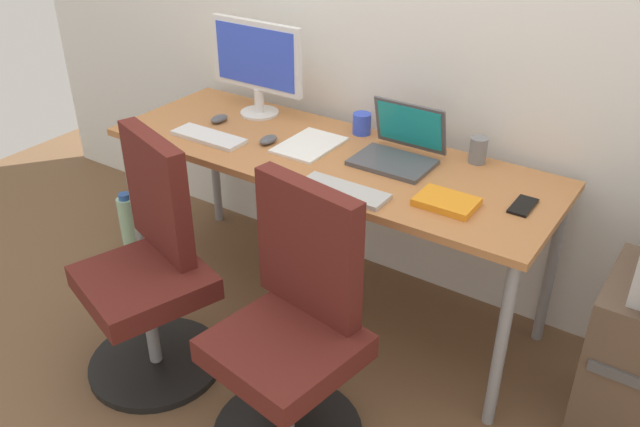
% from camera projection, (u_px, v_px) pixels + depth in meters
% --- Properties ---
extents(ground_plane, '(5.28, 5.28, 0.00)m').
position_uv_depth(ground_plane, '(326.00, 299.00, 3.11)').
color(ground_plane, brown).
extents(desk, '(1.91, 0.66, 0.75)m').
position_uv_depth(desk, '(327.00, 167.00, 2.76)').
color(desk, '#B77542').
rests_on(desk, ground).
extents(office_chair_left, '(0.56, 0.56, 0.94)m').
position_uv_depth(office_chair_left, '(152.00, 271.00, 2.56)').
color(office_chair_left, black).
rests_on(office_chair_left, ground).
extents(office_chair_right, '(0.54, 0.54, 0.94)m').
position_uv_depth(office_chair_right, '(294.00, 335.00, 2.24)').
color(office_chair_right, black).
rests_on(office_chair_right, ground).
extents(water_bottle_on_floor, '(0.09, 0.09, 0.31)m').
position_uv_depth(water_bottle_on_floor, '(128.00, 222.00, 3.43)').
color(water_bottle_on_floor, '#A5D8B2').
rests_on(water_bottle_on_floor, ground).
extents(desktop_monitor, '(0.48, 0.18, 0.43)m').
position_uv_depth(desktop_monitor, '(257.00, 62.00, 2.98)').
color(desktop_monitor, silver).
rests_on(desktop_monitor, desk).
extents(open_laptop, '(0.31, 0.28, 0.22)m').
position_uv_depth(open_laptop, '(400.00, 147.00, 2.65)').
color(open_laptop, '#4C4C51').
rests_on(open_laptop, desk).
extents(keyboard_by_monitor, '(0.34, 0.12, 0.02)m').
position_uv_depth(keyboard_by_monitor, '(209.00, 137.00, 2.85)').
color(keyboard_by_monitor, silver).
rests_on(keyboard_by_monitor, desk).
extents(keyboard_by_laptop, '(0.34, 0.12, 0.02)m').
position_uv_depth(keyboard_by_laptop, '(344.00, 191.00, 2.43)').
color(keyboard_by_laptop, '#B7B7B7').
rests_on(keyboard_by_laptop, desk).
extents(mouse_by_monitor, '(0.06, 0.10, 0.03)m').
position_uv_depth(mouse_by_monitor, '(219.00, 119.00, 3.02)').
color(mouse_by_monitor, '#515156').
rests_on(mouse_by_monitor, desk).
extents(mouse_by_laptop, '(0.06, 0.10, 0.03)m').
position_uv_depth(mouse_by_laptop, '(268.00, 140.00, 2.81)').
color(mouse_by_laptop, '#515156').
rests_on(mouse_by_laptop, desk).
extents(coffee_mug, '(0.08, 0.08, 0.09)m').
position_uv_depth(coffee_mug, '(362.00, 124.00, 2.89)').
color(coffee_mug, blue).
rests_on(coffee_mug, desk).
extents(pen_cup, '(0.07, 0.07, 0.10)m').
position_uv_depth(pen_cup, '(478.00, 150.00, 2.63)').
color(pen_cup, slate).
rests_on(pen_cup, desk).
extents(phone_near_monitor, '(0.07, 0.14, 0.01)m').
position_uv_depth(phone_near_monitor, '(523.00, 206.00, 2.34)').
color(phone_near_monitor, black).
rests_on(phone_near_monitor, desk).
extents(notebook, '(0.21, 0.15, 0.03)m').
position_uv_depth(notebook, '(446.00, 202.00, 2.35)').
color(notebook, orange).
rests_on(notebook, desk).
extents(paper_pile, '(0.21, 0.30, 0.01)m').
position_uv_depth(paper_pile, '(309.00, 145.00, 2.79)').
color(paper_pile, white).
rests_on(paper_pile, desk).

